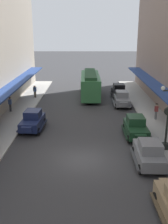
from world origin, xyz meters
The scene contains 12 objects.
ground_plane centered at (0.00, 0.00, 0.00)m, with size 200.00×200.00×0.00m, color #38383A.
parked_car_0 centered at (-4.87, 6.14, 0.94)m, with size 2.31×4.32×1.84m.
parked_car_2 centered at (4.59, 4.46, 0.94)m, with size 2.16×4.27×1.84m.
parked_car_3 centered at (4.78, 18.84, 0.94)m, with size 2.29×4.31×1.84m.
parked_car_4 centered at (4.61, 14.37, 0.94)m, with size 2.19×4.28×1.84m.
parked_car_5 centered at (4.62, -0.67, 0.94)m, with size 2.20×4.28×1.84m.
streetcar centered at (0.74, 18.93, 1.90)m, with size 2.59×9.62×3.46m.
lamp_post_with_clock centered at (6.40, 1.59, 2.99)m, with size 1.42×0.44×5.16m.
pedestrian_0 centered at (-6.82, 18.01, 0.99)m, with size 0.36×0.24×1.64m.
pedestrian_2 centered at (-6.93, 18.14, 0.99)m, with size 0.36×0.24×1.64m.
pedestrian_3 centered at (-8.46, 11.45, 1.01)m, with size 0.36×0.28×1.67m.
pedestrian_4 centered at (7.47, 8.83, 1.01)m, with size 0.36×0.28×1.67m.
Camera 1 is at (0.22, -17.58, 9.16)m, focal length 42.65 mm.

